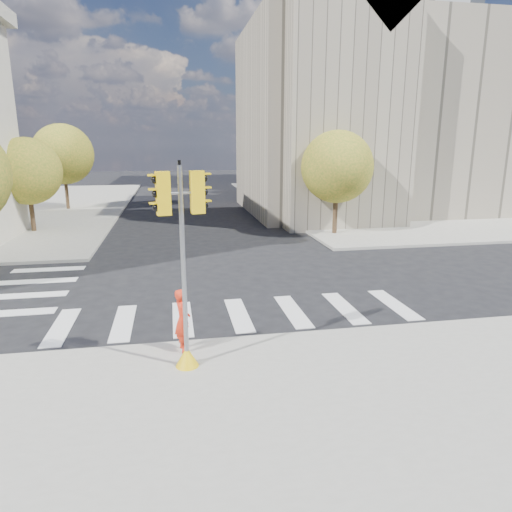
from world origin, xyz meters
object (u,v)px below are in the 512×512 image
(photographer, at_px, (183,320))
(lamp_far, at_px, (276,152))
(lamp_near, at_px, (323,156))
(traffic_signal, at_px, (184,283))

(photographer, bearing_deg, lamp_far, -29.41)
(lamp_near, height_order, photographer, lamp_near)
(lamp_near, height_order, traffic_signal, lamp_near)
(lamp_far, bearing_deg, photographer, -106.93)
(lamp_near, xyz_separation_m, lamp_far, (0.00, 14.00, 0.00))
(lamp_far, distance_m, photographer, 34.27)
(lamp_near, xyz_separation_m, traffic_signal, (-9.87, -19.49, -2.34))
(lamp_far, xyz_separation_m, photographer, (-9.93, -32.60, -3.60))
(traffic_signal, bearing_deg, lamp_near, 52.30)
(lamp_far, relative_size, traffic_signal, 1.66)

